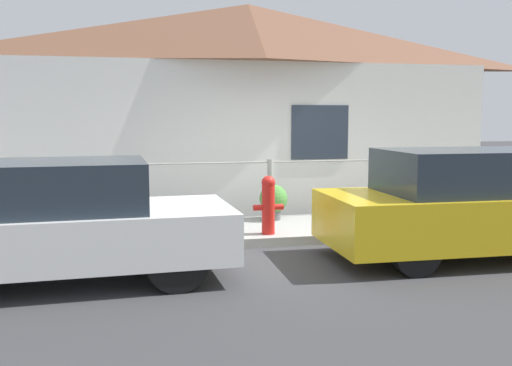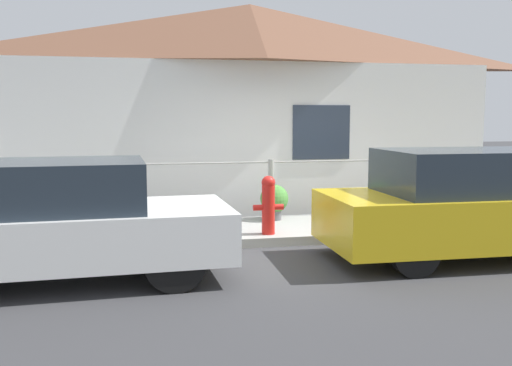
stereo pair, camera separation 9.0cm
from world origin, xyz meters
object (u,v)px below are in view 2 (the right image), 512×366
object	(u,v)px
car_left	(61,221)
car_right	(481,205)
potted_plant_by_fence	(100,215)
fire_hydrant	(268,204)
potted_plant_near_hydrant	(274,200)

from	to	relation	value
car_left	car_right	xyz separation A→B (m)	(5.28, 0.00, 0.02)
car_right	potted_plant_by_fence	bearing A→B (deg)	158.12
car_right	fire_hydrant	size ratio (longest dim) A/B	4.93
potted_plant_near_hydrant	potted_plant_by_fence	distance (m)	2.84
car_left	potted_plant_by_fence	bearing A→B (deg)	80.19
fire_hydrant	car_left	bearing A→B (deg)	-152.39
car_right	fire_hydrant	bearing A→B (deg)	151.79
car_right	potted_plant_near_hydrant	size ratio (longest dim) A/B	7.16
fire_hydrant	potted_plant_by_fence	world-z (taller)	fire_hydrant
car_right	car_left	bearing A→B (deg)	-178.87
potted_plant_near_hydrant	potted_plant_by_fence	bearing A→B (deg)	-171.52
car_right	potted_plant_near_hydrant	xyz separation A→B (m)	(-2.18, 2.54, -0.23)
car_left	potted_plant_by_fence	world-z (taller)	car_left
fire_hydrant	potted_plant_near_hydrant	bearing A→B (deg)	72.11
car_right	potted_plant_by_fence	distance (m)	5.43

